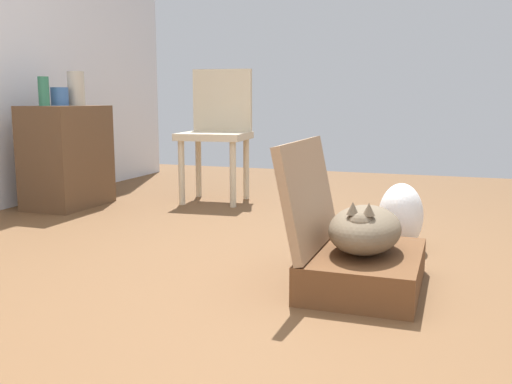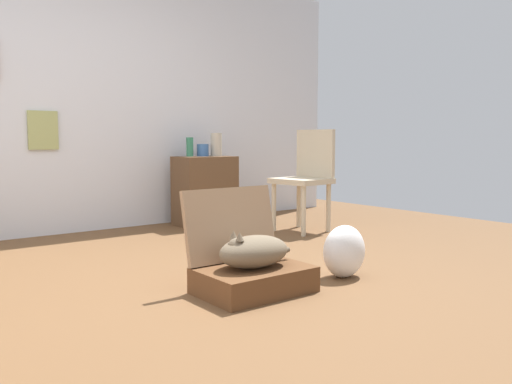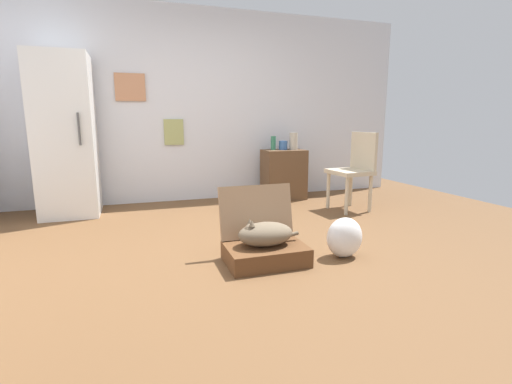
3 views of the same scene
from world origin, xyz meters
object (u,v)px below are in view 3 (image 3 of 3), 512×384
refrigerator (66,137)px  side_table (284,175)px  cat (265,234)px  vase_tall (273,143)px  suitcase_base (265,254)px  plastic_bag_white (344,237)px  vase_short (293,141)px  chair (355,167)px  vase_round (283,145)px

refrigerator → side_table: bearing=1.0°
cat → vase_tall: vase_tall is taller
suitcase_base → refrigerator: 2.88m
plastic_bag_white → side_table: bearing=79.7°
vase_short → chair: 1.04m
side_table → vase_tall: vase_tall is taller
vase_short → vase_round: 0.16m
vase_tall → vase_short: (0.29, -0.04, 0.02)m
cat → chair: size_ratio=0.54×
cat → side_table: (1.09, 2.24, 0.11)m
vase_short → side_table: bearing=-177.8°
vase_tall → side_table: bearing=-17.3°
plastic_bag_white → side_table: 2.36m
plastic_bag_white → vase_short: bearing=76.3°
side_table → cat: bearing=-115.9°
vase_round → plastic_bag_white: bearing=-100.1°
vase_short → vase_tall: bearing=172.2°
suitcase_base → plastic_bag_white: 0.67m
side_table → vase_short: vase_short is taller
suitcase_base → chair: bearing=39.0°
cat → side_table: bearing=64.1°
cat → plastic_bag_white: cat is taller
suitcase_base → refrigerator: bearing=127.4°
cat → plastic_bag_white: (0.67, -0.08, -0.07)m
suitcase_base → vase_short: vase_short is taller
suitcase_base → vase_round: 2.61m
refrigerator → chair: 3.46m
plastic_bag_white → side_table: (0.42, 2.32, 0.18)m
vase_tall → vase_short: 0.30m
vase_tall → refrigerator: bearing=-177.9°
plastic_bag_white → refrigerator: bearing=135.9°
chair → vase_tall: bearing=-147.3°
vase_round → refrigerator: bearing=-178.2°
cat → vase_short: vase_short is taller
side_table → chair: size_ratio=0.73×
cat → vase_round: size_ratio=4.16×
plastic_bag_white → side_table: size_ratio=0.47×
refrigerator → cat: bearing=-52.7°
vase_short → chair: (0.44, -0.90, -0.28)m
refrigerator → vase_tall: bearing=2.1°
vase_round → cat: bearing=-115.6°
suitcase_base → side_table: side_table is taller
refrigerator → vase_short: bearing=1.1°
side_table → chair: bearing=-56.9°
suitcase_base → refrigerator: (-1.67, 2.19, 0.85)m
suitcase_base → cat: 0.17m
suitcase_base → vase_tall: (0.93, 2.28, 0.73)m
vase_short → vase_round: vase_short is taller
chair → cat: bearing=-56.3°
cat → refrigerator: size_ratio=0.28×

